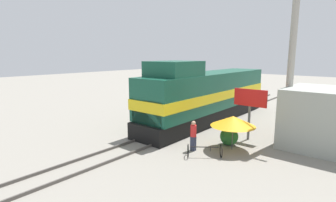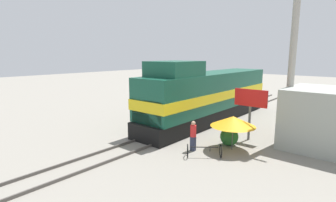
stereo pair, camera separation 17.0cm
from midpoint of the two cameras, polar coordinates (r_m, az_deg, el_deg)
ground_plane at (r=18.87m, az=1.46°, el=-6.75°), size 120.00×120.00×0.00m
rail_near at (r=19.28m, az=-0.22°, el=-6.14°), size 0.08×43.10×0.15m
rail_far at (r=18.43m, az=3.23°, el=-6.93°), size 0.08×43.10×0.15m
locomotive at (r=21.58m, az=8.08°, el=1.19°), size 3.05×15.51×5.02m
utility_pole at (r=17.85m, az=25.21°, el=10.23°), size 1.80×0.41×11.49m
vendor_umbrella at (r=15.46m, az=13.68°, el=-4.26°), size 2.57×2.57×2.00m
billboard_sign at (r=17.44m, az=17.16°, el=-0.09°), size 2.15×0.12×3.31m
shrub_cluster at (r=16.49m, az=12.87°, el=-7.52°), size 1.10×1.10×1.10m
person_bystander at (r=15.15m, az=5.21°, el=-7.28°), size 0.34×0.34×1.75m
bicycle at (r=14.45m, az=7.62°, el=-10.65°), size 1.88×1.69×0.72m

